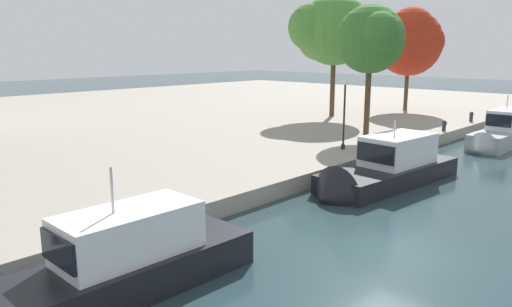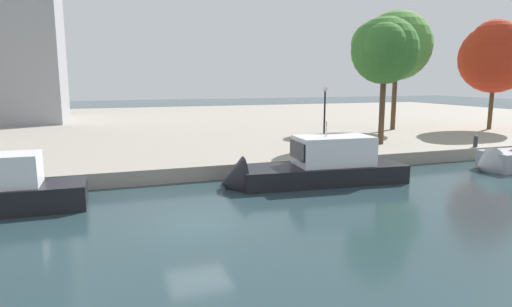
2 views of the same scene
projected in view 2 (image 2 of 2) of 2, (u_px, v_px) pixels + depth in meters
The scene contains 8 objects.
ground_plane at pixel (197, 223), 17.52m from camera, with size 220.00×220.00×0.00m, color #23383D.
dock_promenade at pixel (134, 126), 49.53m from camera, with size 120.00×55.00×0.85m, color gray.
motor_yacht_2 at pixel (312, 171), 24.09m from camera, with size 10.47×3.72×4.54m.
mooring_bollard_0 at pixel (476, 141), 31.52m from camera, with size 0.32×0.32×0.85m.
lamp_post at pixel (324, 116), 29.06m from camera, with size 0.35×0.35×4.38m.
tree_0 at pixel (384, 49), 31.70m from camera, with size 4.89×5.13×9.36m.
tree_1 at pixel (390, 47), 41.59m from camera, with size 7.08×6.81×11.25m.
tree_3 at pixel (497, 55), 41.43m from camera, with size 6.68×6.82×10.35m.
Camera 2 is at (-3.38, -16.64, 5.68)m, focal length 30.65 mm.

